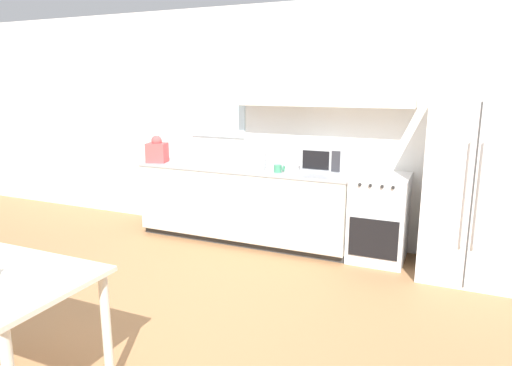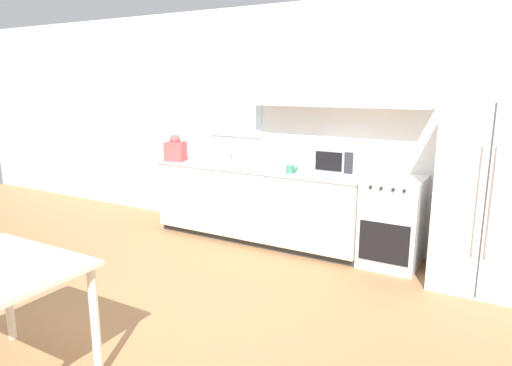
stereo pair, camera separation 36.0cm
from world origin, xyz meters
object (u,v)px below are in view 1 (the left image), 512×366
microwave (325,158)px  refrigerator (471,189)px  coffee_mug (278,168)px  oven_range (379,218)px  dining_table (0,297)px

microwave → refrigerator: bearing=-7.3°
refrigerator → microwave: 1.49m
microwave → coffee_mug: 0.53m
refrigerator → microwave: (-1.47, 0.19, 0.17)m
oven_range → microwave: bearing=170.3°
oven_range → refrigerator: bearing=-5.6°
oven_range → microwave: 0.86m
refrigerator → dining_table: 3.89m
refrigerator → coffee_mug: bearing=-176.5°
microwave → dining_table: 3.38m
refrigerator → microwave: refrigerator is taller
refrigerator → coffee_mug: size_ratio=14.26×
oven_range → coffee_mug: coffee_mug is taller
microwave → coffee_mug: size_ratio=3.78×
oven_range → refrigerator: refrigerator is taller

